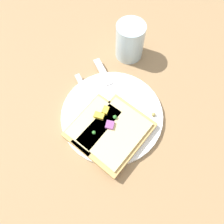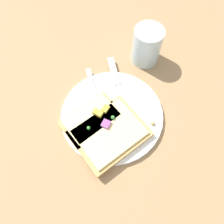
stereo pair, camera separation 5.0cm
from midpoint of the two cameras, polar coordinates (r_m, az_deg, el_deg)
ground_plane at (r=0.52m, az=-2.74°, el=-1.34°), size 4.00×4.00×0.00m
plate at (r=0.51m, az=-2.77°, el=-1.06°), size 0.24×0.24×0.01m
fork at (r=0.51m, az=-6.80°, el=-0.64°), size 0.15×0.18×0.01m
knife at (r=0.54m, az=-2.73°, el=6.04°), size 0.16×0.19×0.01m
pizza_slice_main at (r=0.48m, az=-2.18°, el=-5.89°), size 0.18×0.15×0.03m
pizza_slice_corner at (r=0.49m, az=-7.60°, el=-3.32°), size 0.14×0.10×0.03m
crumb_scatter at (r=0.49m, az=4.83°, el=-3.87°), size 0.14×0.06×0.01m
drinking_glass at (r=0.58m, az=2.14°, el=17.82°), size 0.07×0.07×0.10m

